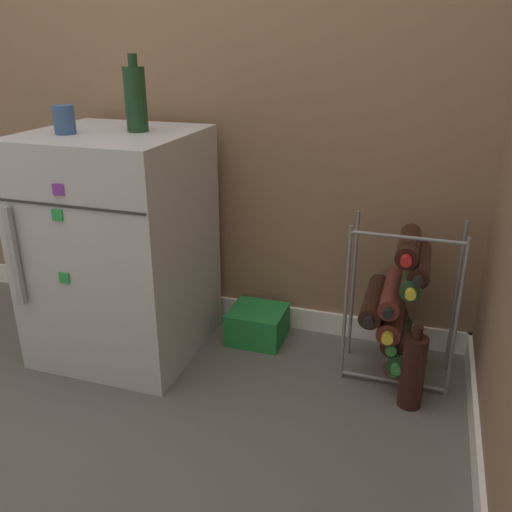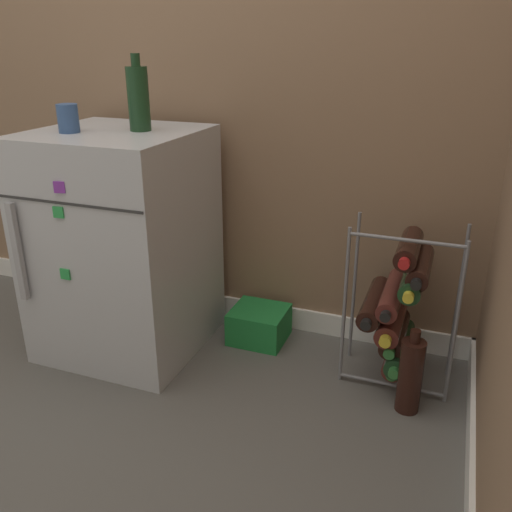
# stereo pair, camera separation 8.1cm
# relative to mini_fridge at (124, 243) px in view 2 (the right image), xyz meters

# --- Properties ---
(ground_plane) EXTENTS (14.00, 14.00, 0.00)m
(ground_plane) POSITION_rel_mini_fridge_xyz_m (0.38, -0.31, -0.41)
(ground_plane) COLOR #56544F
(mini_fridge) EXTENTS (0.55, 0.57, 0.82)m
(mini_fridge) POSITION_rel_mini_fridge_xyz_m (0.00, 0.00, 0.00)
(mini_fridge) COLOR #B7BABF
(mini_fridge) RESTS_ON ground_plane
(wine_rack) EXTENTS (0.36, 0.33, 0.56)m
(wine_rack) POSITION_rel_mini_fridge_xyz_m (0.99, 0.11, -0.14)
(wine_rack) COLOR slate
(wine_rack) RESTS_ON ground_plane
(soda_box) EXTENTS (0.21, 0.20, 0.13)m
(soda_box) POSITION_rel_mini_fridge_xyz_m (0.46, 0.19, -0.34)
(soda_box) COLOR #1E7F38
(soda_box) RESTS_ON ground_plane
(fridge_top_cup) EXTENTS (0.07, 0.07, 0.09)m
(fridge_top_cup) POSITION_rel_mini_fridge_xyz_m (-0.11, -0.08, 0.45)
(fridge_top_cup) COLOR #335184
(fridge_top_cup) RESTS_ON mini_fridge
(fridge_top_bottle) EXTENTS (0.07, 0.07, 0.25)m
(fridge_top_bottle) POSITION_rel_mini_fridge_xyz_m (0.09, 0.03, 0.52)
(fridge_top_bottle) COLOR #19381E
(fridge_top_bottle) RESTS_ON mini_fridge
(loose_bottle_floor) EXTENTS (0.08, 0.08, 0.29)m
(loose_bottle_floor) POSITION_rel_mini_fridge_xyz_m (1.06, -0.06, -0.28)
(loose_bottle_floor) COLOR black
(loose_bottle_floor) RESTS_ON ground_plane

